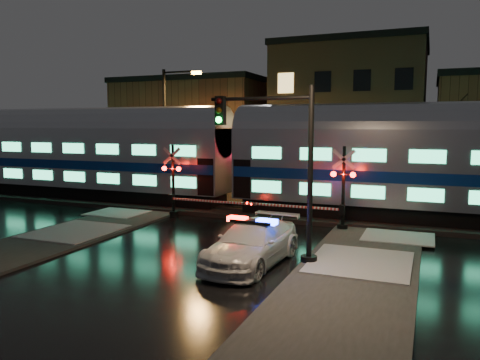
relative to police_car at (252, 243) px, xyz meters
name	(u,v)px	position (x,y,z in m)	size (l,w,h in m)	color
ground	(229,232)	(-2.82, 4.36, -0.78)	(120.00, 120.00, 0.00)	black
ballast	(264,212)	(-2.82, 9.36, -0.66)	(90.00, 4.20, 0.24)	black
sidewalk_left	(23,248)	(-9.32, -1.64, -0.72)	(4.00, 20.00, 0.12)	#2D2D2D
sidewalk_right	(346,291)	(3.68, -1.64, -0.72)	(4.00, 20.00, 0.12)	#2D2D2D
building_left	(198,130)	(-15.82, 26.36, 3.72)	(14.00, 10.00, 9.00)	#553421
building_mid	(351,117)	(-0.82, 26.86, 4.97)	(12.00, 11.00, 11.50)	brown
train	(234,154)	(-4.66, 9.35, 2.60)	(51.00, 3.12, 5.92)	black
police_car	(252,243)	(0.00, 0.00, 0.00)	(2.51, 5.47, 1.72)	silver
crossing_signal_right	(335,196)	(1.72, 6.66, 0.89)	(5.72, 0.65, 4.05)	black
crossing_signal_left	(178,188)	(-6.84, 6.66, 0.85)	(5.60, 0.65, 3.96)	black
traffic_light	(283,170)	(0.91, 0.74, 2.64)	(4.16, 0.73, 6.43)	black
streetlight	(169,124)	(-11.39, 13.36, 4.35)	(2.98, 0.31, 8.90)	black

